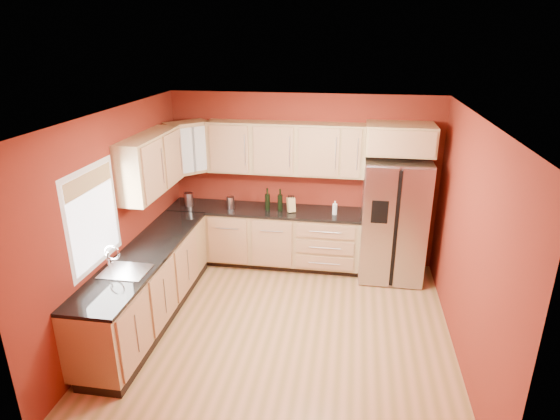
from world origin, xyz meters
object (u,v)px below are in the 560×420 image
object	(u,v)px
knife_block	(291,205)
refrigerator	(393,220)
canister_left	(231,203)
soap_dispenser	(335,208)
wine_bottle_a	(267,199)

from	to	relation	value
knife_block	refrigerator	bearing A→B (deg)	-25.23
canister_left	refrigerator	bearing A→B (deg)	-0.02
refrigerator	soap_dispenser	xyz separation A→B (m)	(-0.84, 0.00, 0.13)
wine_bottle_a	soap_dispenser	xyz separation A→B (m)	(1.00, -0.02, -0.07)
wine_bottle_a	knife_block	bearing A→B (deg)	-0.98
canister_left	soap_dispenser	distance (m)	1.56
canister_left	knife_block	size ratio (longest dim) A/B	0.87
refrigerator	soap_dispenser	size ratio (longest dim) A/B	8.70
canister_left	knife_block	xyz separation A→B (m)	(0.91, 0.02, 0.01)
refrigerator	knife_block	distance (m)	1.49
refrigerator	canister_left	world-z (taller)	refrigerator
knife_block	canister_left	bearing A→B (deg)	156.60
canister_left	wine_bottle_a	distance (m)	0.56
refrigerator	canister_left	bearing A→B (deg)	179.98
canister_left	soap_dispenser	bearing A→B (deg)	0.12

